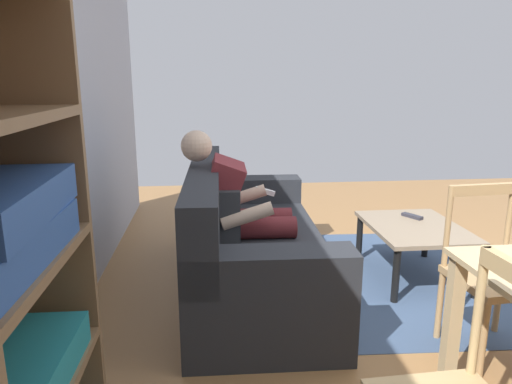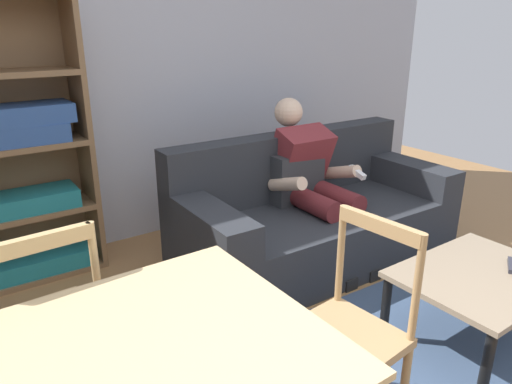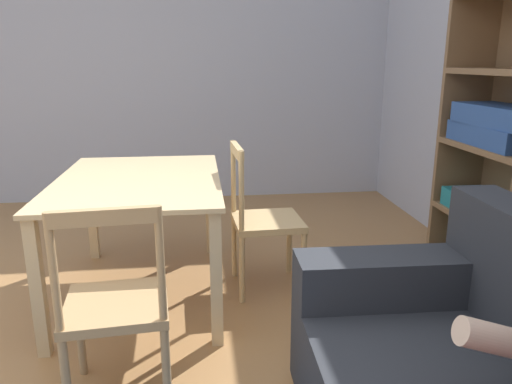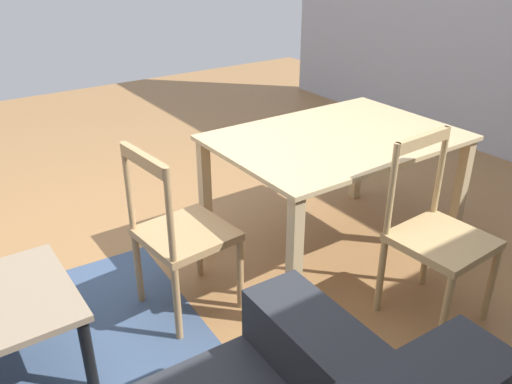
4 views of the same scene
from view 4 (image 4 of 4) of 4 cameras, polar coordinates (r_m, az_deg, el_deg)
name	(u,v)px [view 4 (image 4 of 4)]	position (r m, az deg, el deg)	size (l,w,h in m)	color
ground_plane	(159,275)	(3.13, -10.45, -8.88)	(8.60, 8.60, 0.00)	#9E7042
dining_table	(336,152)	(3.07, 8.64, 4.27)	(1.37, 0.96, 0.75)	#D1B27F
dining_chair_near_wall	(437,236)	(2.72, 19.05, -4.56)	(0.44, 0.44, 0.93)	tan
dining_chair_facing_couch	(181,234)	(2.64, -8.15, -4.54)	(0.46, 0.46, 0.91)	tan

